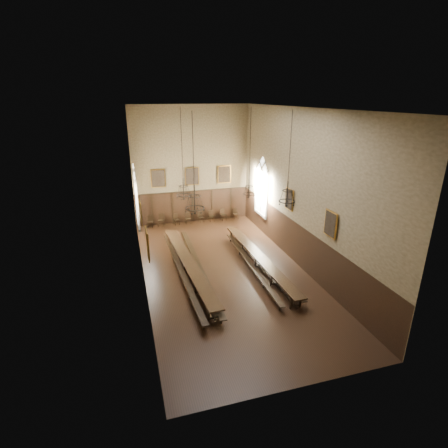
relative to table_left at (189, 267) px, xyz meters
name	(u,v)px	position (x,y,z in m)	size (l,w,h in m)	color
floor	(224,271)	(2.02, -0.25, -0.41)	(9.00, 18.00, 0.02)	black
ceiling	(224,108)	(2.02, -0.25, 8.61)	(9.00, 18.00, 0.02)	black
wall_back	(191,166)	(2.02, 8.76, 4.10)	(9.00, 0.02, 9.00)	#887554
wall_front	(307,274)	(2.02, -9.26, 4.10)	(9.00, 0.02, 9.00)	#887554
wall_left	(138,203)	(-2.49, -0.25, 4.10)	(0.02, 18.00, 9.00)	#887554
wall_right	(300,190)	(6.53, -0.25, 4.10)	(0.02, 18.00, 9.00)	#887554
wainscot_panelling	(224,251)	(2.02, -0.25, 0.85)	(9.00, 18.00, 2.50)	black
table_left	(189,267)	(0.00, 0.00, 0.00)	(1.31, 10.33, 0.80)	black
table_right	(259,262)	(4.12, -0.39, -0.02)	(0.95, 9.84, 0.77)	black
bench_left_outer	(181,272)	(-0.47, -0.27, -0.10)	(0.61, 10.64, 0.48)	black
bench_left_inner	(199,268)	(0.58, -0.05, -0.09)	(0.48, 10.77, 0.48)	black
bench_right_inner	(250,266)	(3.54, -0.51, -0.14)	(0.49, 9.27, 0.42)	black
bench_right_outer	(264,262)	(4.47, -0.31, -0.13)	(0.55, 9.49, 0.43)	black
chair_0	(150,224)	(-1.44, 8.26, -0.12)	(0.48, 0.48, 0.92)	black
chair_1	(161,222)	(-0.60, 8.24, -0.10)	(0.56, 0.56, 1.00)	black
chair_2	(176,221)	(0.59, 8.26, -0.14)	(0.49, 0.49, 0.88)	black
chair_3	(188,220)	(1.52, 8.23, -0.13)	(0.43, 0.43, 0.89)	black
chair_4	(201,219)	(2.58, 8.29, -0.14)	(0.45, 0.45, 0.86)	black
chair_5	(211,218)	(3.43, 8.25, -0.13)	(0.42, 0.42, 0.89)	black
chair_6	(223,217)	(4.41, 8.23, -0.12)	(0.51, 0.51, 0.94)	black
chair_7	(236,216)	(5.50, 8.31, -0.14)	(0.46, 0.46, 0.88)	black
chandelier_back_left	(184,189)	(0.26, 2.20, 3.99)	(0.84, 0.84, 5.10)	black
chandelier_back_right	(249,187)	(4.21, 1.83, 3.92)	(0.75, 0.75, 5.22)	black
chandelier_front_left	(195,202)	(-0.14, -3.05, 4.76)	(0.86, 0.86, 4.27)	black
chandelier_front_right	(287,195)	(4.27, -3.15, 4.76)	(0.79, 0.79, 4.28)	black
portrait_back_0	(158,178)	(-0.58, 8.63, 3.30)	(1.10, 0.12, 1.40)	#AC7A29
portrait_back_1	(192,176)	(2.02, 8.63, 3.30)	(1.10, 0.12, 1.40)	#AC7A29
portrait_back_2	(224,174)	(4.62, 8.63, 3.30)	(1.10, 0.12, 1.40)	#AC7A29
portrait_left_0	(141,212)	(-2.36, 0.75, 3.30)	(0.12, 1.00, 1.30)	#AC7A29
portrait_left_1	(147,244)	(-2.36, -3.75, 3.30)	(0.12, 1.00, 1.30)	#AC7A29
portrait_right_0	(289,199)	(6.40, 0.75, 3.30)	(0.12, 1.00, 1.30)	#AC7A29
portrait_right_1	(331,224)	(6.40, -3.75, 3.30)	(0.12, 1.00, 1.30)	#AC7A29
window_right	(262,186)	(6.45, 5.25, 3.00)	(0.20, 2.20, 4.60)	white
window_left	(136,196)	(-2.41, 5.25, 3.00)	(0.20, 2.20, 4.60)	white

